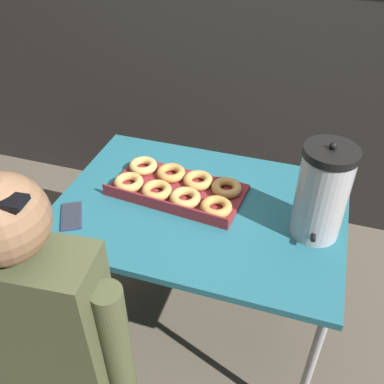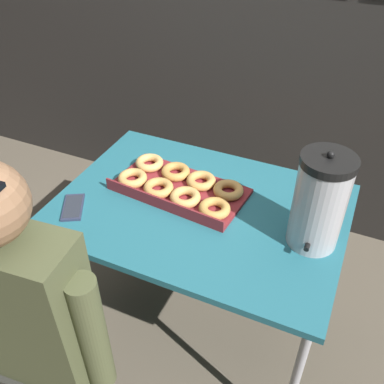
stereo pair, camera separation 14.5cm
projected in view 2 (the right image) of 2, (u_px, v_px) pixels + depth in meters
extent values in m
plane|color=brown|center=(198.00, 318.00, 2.13)|extent=(12.00, 12.00, 0.00)
cube|color=#236675|center=(200.00, 209.00, 1.68)|extent=(1.11, 0.79, 0.03)
cylinder|color=#ADADB2|center=(57.00, 291.00, 1.82)|extent=(0.03, 0.03, 0.70)
cylinder|color=#ADADB2|center=(138.00, 197.00, 2.33)|extent=(0.03, 0.03, 0.70)
cylinder|color=#ADADB2|center=(329.00, 253.00, 2.00)|extent=(0.03, 0.03, 0.70)
cube|color=maroon|center=(180.00, 189.00, 1.75)|extent=(0.56, 0.33, 0.02)
cube|color=maroon|center=(162.00, 202.00, 1.64)|extent=(0.53, 0.06, 0.04)
torus|color=#E0A85B|center=(133.00, 178.00, 1.77)|extent=(0.15, 0.15, 0.03)
torus|color=tan|center=(158.00, 188.00, 1.71)|extent=(0.12, 0.12, 0.03)
torus|color=#E3AB5F|center=(185.00, 197.00, 1.67)|extent=(0.15, 0.15, 0.03)
torus|color=#CE964A|center=(215.00, 209.00, 1.61)|extent=(0.14, 0.14, 0.03)
torus|color=#EAB265|center=(149.00, 163.00, 1.85)|extent=(0.14, 0.14, 0.03)
torus|color=#CD9548|center=(176.00, 172.00, 1.80)|extent=(0.17, 0.17, 0.03)
torus|color=tan|center=(201.00, 181.00, 1.75)|extent=(0.16, 0.16, 0.03)
torus|color=tan|center=(228.00, 190.00, 1.70)|extent=(0.14, 0.14, 0.03)
cylinder|color=#B7B7BC|center=(319.00, 205.00, 1.43)|extent=(0.18, 0.18, 0.33)
cylinder|color=black|center=(329.00, 161.00, 1.32)|extent=(0.18, 0.18, 0.03)
sphere|color=black|center=(331.00, 154.00, 1.30)|extent=(0.02, 0.02, 0.02)
cylinder|color=black|center=(308.00, 245.00, 1.42)|extent=(0.02, 0.04, 0.02)
cube|color=#2D334C|center=(73.00, 207.00, 1.66)|extent=(0.14, 0.17, 0.01)
cube|color=#2D333D|center=(73.00, 206.00, 1.66)|extent=(0.12, 0.15, 0.00)
cube|color=#4C5133|center=(24.00, 308.00, 1.24)|extent=(0.40, 0.21, 0.57)
cylinder|color=#4C5133|center=(93.00, 336.00, 1.20)|extent=(0.09, 0.09, 0.46)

